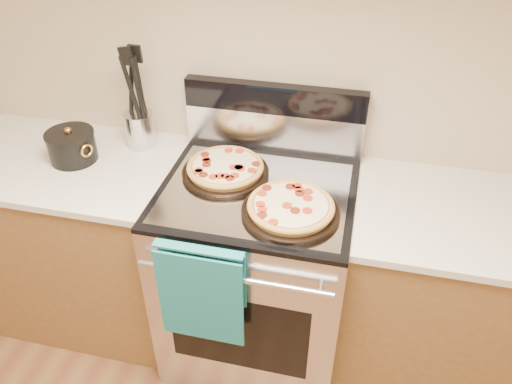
% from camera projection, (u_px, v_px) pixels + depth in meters
% --- Properties ---
extents(wall_back, '(4.00, 0.00, 4.00)m').
position_uv_depth(wall_back, '(278.00, 50.00, 1.97)').
color(wall_back, '#C2AA8C').
rests_on(wall_back, ground).
extents(range_body, '(0.76, 0.68, 0.90)m').
position_uv_depth(range_body, '(257.00, 274.00, 2.22)').
color(range_body, '#B7B7BC').
rests_on(range_body, ground).
extents(oven_window, '(0.56, 0.01, 0.40)m').
position_uv_depth(oven_window, '(238.00, 334.00, 1.96)').
color(oven_window, black).
rests_on(oven_window, range_body).
extents(cooktop, '(0.76, 0.68, 0.02)m').
position_uv_depth(cooktop, '(258.00, 191.00, 1.95)').
color(cooktop, black).
rests_on(cooktop, range_body).
extents(backsplash_lower, '(0.76, 0.06, 0.18)m').
position_uv_depth(backsplash_lower, '(274.00, 131.00, 2.14)').
color(backsplash_lower, silver).
rests_on(backsplash_lower, cooktop).
extents(backsplash_upper, '(0.76, 0.06, 0.12)m').
position_uv_depth(backsplash_upper, '(275.00, 99.00, 2.05)').
color(backsplash_upper, black).
rests_on(backsplash_upper, backsplash_lower).
extents(oven_handle, '(0.70, 0.03, 0.03)m').
position_uv_depth(oven_handle, '(233.00, 278.00, 1.72)').
color(oven_handle, silver).
rests_on(oven_handle, range_body).
extents(dish_towel, '(0.32, 0.05, 0.42)m').
position_uv_depth(dish_towel, '(202.00, 292.00, 1.80)').
color(dish_towel, teal).
rests_on(dish_towel, oven_handle).
extents(foil_sheet, '(0.70, 0.55, 0.01)m').
position_uv_depth(foil_sheet, '(256.00, 192.00, 1.92)').
color(foil_sheet, gray).
rests_on(foil_sheet, cooktop).
extents(cabinet_left, '(1.00, 0.62, 0.88)m').
position_uv_depth(cabinet_left, '(82.00, 241.00, 2.42)').
color(cabinet_left, brown).
rests_on(cabinet_left, ground).
extents(countertop_left, '(1.02, 0.64, 0.03)m').
position_uv_depth(countertop_left, '(60.00, 162.00, 2.15)').
color(countertop_left, beige).
rests_on(countertop_left, cabinet_left).
extents(cabinet_right, '(1.00, 0.62, 0.88)m').
position_uv_depth(cabinet_right, '(463.00, 305.00, 2.09)').
color(cabinet_right, brown).
rests_on(cabinet_right, ground).
extents(countertop_right, '(1.02, 0.64, 0.03)m').
position_uv_depth(countertop_right, '(493.00, 221.00, 1.82)').
color(countertop_right, beige).
rests_on(countertop_right, cabinet_right).
extents(pepperoni_pizza_back, '(0.46, 0.46, 0.05)m').
position_uv_depth(pepperoni_pizza_back, '(225.00, 169.00, 2.01)').
color(pepperoni_pizza_back, '#A77733').
rests_on(pepperoni_pizza_back, foil_sheet).
extents(pepperoni_pizza_front, '(0.45, 0.45, 0.05)m').
position_uv_depth(pepperoni_pizza_front, '(291.00, 208.00, 1.80)').
color(pepperoni_pizza_front, '#A77733').
rests_on(pepperoni_pizza_front, foil_sheet).
extents(utensil_crock, '(0.13, 0.13, 0.16)m').
position_uv_depth(utensil_crock, '(140.00, 129.00, 2.19)').
color(utensil_crock, silver).
rests_on(utensil_crock, countertop_left).
extents(saucepan, '(0.26, 0.26, 0.12)m').
position_uv_depth(saucepan, '(72.00, 147.00, 2.10)').
color(saucepan, black).
rests_on(saucepan, countertop_left).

